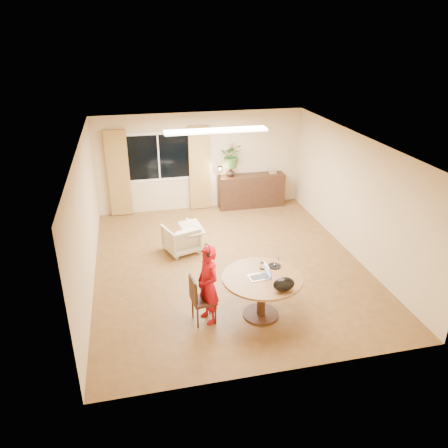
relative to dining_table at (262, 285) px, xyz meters
name	(u,v)px	position (x,y,z in m)	size (l,w,h in m)	color
floor	(228,264)	(-0.14, 1.87, -0.61)	(6.50, 6.50, 0.00)	brown
ceiling	(229,143)	(-0.14, 1.87, 1.99)	(6.50, 6.50, 0.00)	white
wall_back	(201,162)	(-0.14, 5.12, 0.69)	(5.50, 5.50, 0.00)	#D8B78C
wall_left	(86,219)	(-2.89, 1.87, 0.69)	(6.50, 6.50, 0.00)	#D8B78C
wall_right	(355,196)	(2.61, 1.87, 0.69)	(6.50, 6.50, 0.00)	#D8B78C
window	(159,157)	(-1.24, 5.11, 0.89)	(1.70, 0.03, 1.30)	white
curtain_left	(118,174)	(-2.29, 5.03, 0.54)	(0.55, 0.08, 2.25)	olive
curtain_right	(200,168)	(-0.19, 5.03, 0.54)	(0.55, 0.08, 2.25)	olive
ceiling_panel	(216,131)	(-0.14, 3.07, 1.96)	(2.20, 0.35, 0.05)	white
dining_table	(262,285)	(0.00, 0.00, 0.00)	(1.36, 1.36, 0.77)	brown
dining_chair	(204,299)	(-0.99, 0.06, -0.17)	(0.42, 0.38, 0.87)	black
child	(208,285)	(-0.91, 0.07, 0.09)	(0.33, 0.51, 1.40)	red
laptop	(259,272)	(-0.06, -0.01, 0.28)	(0.35, 0.23, 0.23)	#B7B7BC
tumbler	(262,266)	(0.08, 0.25, 0.22)	(0.08, 0.08, 0.12)	white
wine_glass	(278,263)	(0.35, 0.21, 0.27)	(0.07, 0.07, 0.21)	white
pot_lid	(275,266)	(0.31, 0.28, 0.18)	(0.22, 0.22, 0.04)	white
handbag	(284,284)	(0.20, -0.48, 0.28)	(0.35, 0.21, 0.24)	black
armchair	(181,238)	(-1.03, 2.66, -0.29)	(0.68, 0.70, 0.63)	beige
throw	(192,225)	(-0.79, 2.61, 0.04)	(0.45, 0.55, 0.03)	beige
sideboard	(251,191)	(1.22, 4.88, -0.16)	(1.81, 0.44, 0.90)	black
vase	(230,172)	(0.62, 4.88, 0.42)	(0.24, 0.24, 0.25)	black
bouquet	(232,155)	(0.67, 4.88, 0.87)	(0.59, 0.51, 0.66)	#3B6B28
book_stack	(273,172)	(1.82, 4.88, 0.34)	(0.19, 0.14, 0.08)	olive
desk_lamp	(220,172)	(0.32, 4.83, 0.46)	(0.14, 0.14, 0.33)	black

